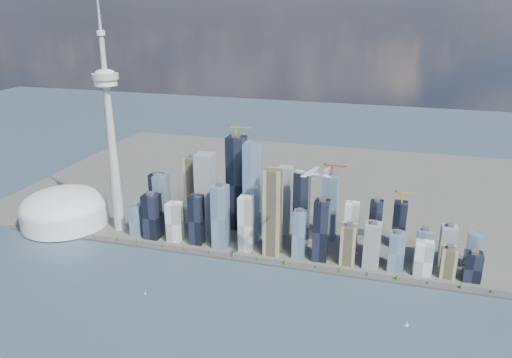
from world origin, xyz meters
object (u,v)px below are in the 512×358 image
(needle_tower, at_px, (111,131))
(sailboat_west, at_px, (145,293))
(airplane, at_px, (312,174))
(sailboat_east, at_px, (407,325))
(dome_stadium, at_px, (64,209))

(needle_tower, distance_m, sailboat_west, 378.64)
(airplane, bearing_deg, needle_tower, 177.81)
(needle_tower, distance_m, sailboat_east, 714.42)
(dome_stadium, xyz_separation_m, sailboat_east, (785.01, -190.53, -36.29))
(airplane, bearing_deg, sailboat_west, -147.10)
(sailboat_east, bearing_deg, airplane, 163.68)
(sailboat_west, height_order, sailboat_east, sailboat_west)
(dome_stadium, relative_size, sailboat_west, 19.59)
(needle_tower, relative_size, airplane, 7.97)
(airplane, height_order, sailboat_west, airplane)
(airplane, bearing_deg, dome_stadium, -177.68)
(needle_tower, height_order, dome_stadium, needle_tower)
(needle_tower, height_order, airplane, needle_tower)
(needle_tower, xyz_separation_m, dome_stadium, (-140.00, -10.00, -196.40))
(airplane, bearing_deg, sailboat_east, -5.55)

